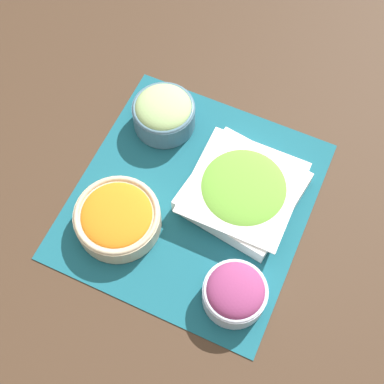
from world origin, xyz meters
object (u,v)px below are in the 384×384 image
object	(u,v)px
cucumber_bowl	(164,112)
lettuce_bowl	(243,190)
carrot_bowl	(117,218)
onion_bowl	(235,293)

from	to	relation	value
cucumber_bowl	lettuce_bowl	xyz separation A→B (m)	(0.09, 0.20, -0.01)
cucumber_bowl	lettuce_bowl	world-z (taller)	cucumber_bowl
cucumber_bowl	lettuce_bowl	distance (m)	0.22
lettuce_bowl	carrot_bowl	xyz separation A→B (m)	(0.15, -0.18, 0.00)
cucumber_bowl	lettuce_bowl	size ratio (longest dim) A/B	0.57
cucumber_bowl	carrot_bowl	bearing A→B (deg)	4.82
onion_bowl	lettuce_bowl	bearing A→B (deg)	-162.12
lettuce_bowl	carrot_bowl	bearing A→B (deg)	-51.86
carrot_bowl	onion_bowl	distance (m)	0.25
onion_bowl	cucumber_bowl	bearing A→B (deg)	-136.03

